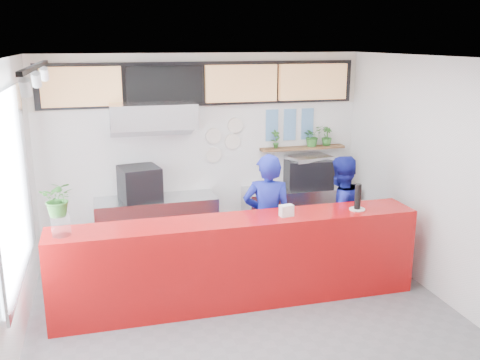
{
  "coord_description": "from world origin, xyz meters",
  "views": [
    {
      "loc": [
        -1.56,
        -5.5,
        3.19
      ],
      "look_at": [
        0.1,
        0.7,
        1.5
      ],
      "focal_mm": 40.0,
      "sensor_mm": 36.0,
      "label": 1
    }
  ],
  "objects_px": {
    "espresso_machine": "(308,173)",
    "staff_center": "(267,220)",
    "panini_oven": "(140,183)",
    "staff_right": "(339,214)",
    "pepper_mill": "(358,196)",
    "service_counter": "(238,261)"
  },
  "relations": [
    {
      "from": "panini_oven",
      "to": "staff_right",
      "type": "relative_size",
      "value": 0.33
    },
    {
      "from": "staff_right",
      "to": "espresso_machine",
      "type": "bearing_deg",
      "value": -102.91
    },
    {
      "from": "pepper_mill",
      "to": "staff_center",
      "type": "bearing_deg",
      "value": 153.55
    },
    {
      "from": "panini_oven",
      "to": "staff_center",
      "type": "bearing_deg",
      "value": -52.35
    },
    {
      "from": "service_counter",
      "to": "pepper_mill",
      "type": "height_order",
      "value": "pepper_mill"
    },
    {
      "from": "espresso_machine",
      "to": "pepper_mill",
      "type": "relative_size",
      "value": 2.21
    },
    {
      "from": "espresso_machine",
      "to": "staff_right",
      "type": "relative_size",
      "value": 0.43
    },
    {
      "from": "espresso_machine",
      "to": "staff_center",
      "type": "bearing_deg",
      "value": -121.38
    },
    {
      "from": "staff_center",
      "to": "service_counter",
      "type": "bearing_deg",
      "value": 60.62
    },
    {
      "from": "panini_oven",
      "to": "pepper_mill",
      "type": "height_order",
      "value": "pepper_mill"
    },
    {
      "from": "staff_center",
      "to": "pepper_mill",
      "type": "xyz_separation_m",
      "value": [
        1.03,
        -0.51,
        0.39
      ]
    },
    {
      "from": "espresso_machine",
      "to": "staff_center",
      "type": "xyz_separation_m",
      "value": [
        -1.11,
        -1.34,
        -0.24
      ]
    },
    {
      "from": "espresso_machine",
      "to": "staff_right",
      "type": "distance_m",
      "value": 1.23
    },
    {
      "from": "panini_oven",
      "to": "staff_right",
      "type": "xyz_separation_m",
      "value": [
        2.65,
        -1.19,
        -0.32
      ]
    },
    {
      "from": "espresso_machine",
      "to": "pepper_mill",
      "type": "xyz_separation_m",
      "value": [
        -0.09,
        -1.85,
        0.15
      ]
    },
    {
      "from": "panini_oven",
      "to": "staff_right",
      "type": "bearing_deg",
      "value": -35.7
    },
    {
      "from": "panini_oven",
      "to": "staff_center",
      "type": "height_order",
      "value": "staff_center"
    },
    {
      "from": "staff_right",
      "to": "panini_oven",
      "type": "bearing_deg",
      "value": -36.64
    },
    {
      "from": "staff_right",
      "to": "service_counter",
      "type": "bearing_deg",
      "value": 8.15
    },
    {
      "from": "espresso_machine",
      "to": "pepper_mill",
      "type": "distance_m",
      "value": 1.86
    },
    {
      "from": "panini_oven",
      "to": "espresso_machine",
      "type": "xyz_separation_m",
      "value": [
        2.66,
        0.0,
        -0.02
      ]
    },
    {
      "from": "service_counter",
      "to": "espresso_machine",
      "type": "height_order",
      "value": "espresso_machine"
    }
  ]
}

